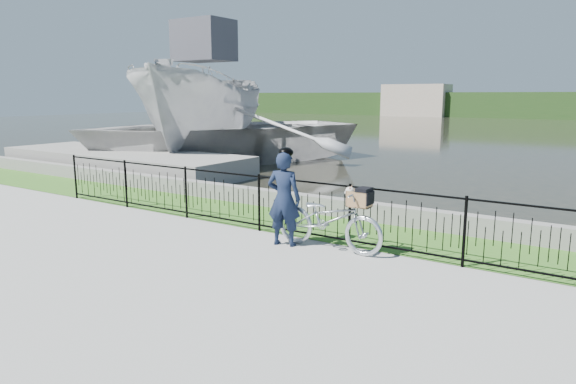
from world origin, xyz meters
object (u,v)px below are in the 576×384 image
Objects in this scene: bicycle_rig at (329,219)px; boat_far at (219,132)px; cyclist at (284,198)px; boat_near at (206,111)px; dock at (122,161)px.

bicycle_rig is 12.82m from boat_far.
cyclist is (-0.81, -0.22, 0.33)m from bicycle_rig.
cyclist is 12.35m from boat_far.
boat_near is (-10.27, 8.15, 1.46)m from bicycle_rig.
boat_far reaches higher than dock.
boat_far is (1.02, 4.08, 0.83)m from dock.
cyclist is 0.13× the size of boat_far.
boat_near reaches higher than boat_far.
dock is 0.95× the size of boat_near.
bicycle_rig reaches higher than dock.
dock is at bearing 158.58° from bicycle_rig.
cyclist is 12.68m from boat_near.
dock is 11.57m from bicycle_rig.
dock is 10.92m from cyclist.
dock is 5.63× the size of cyclist.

